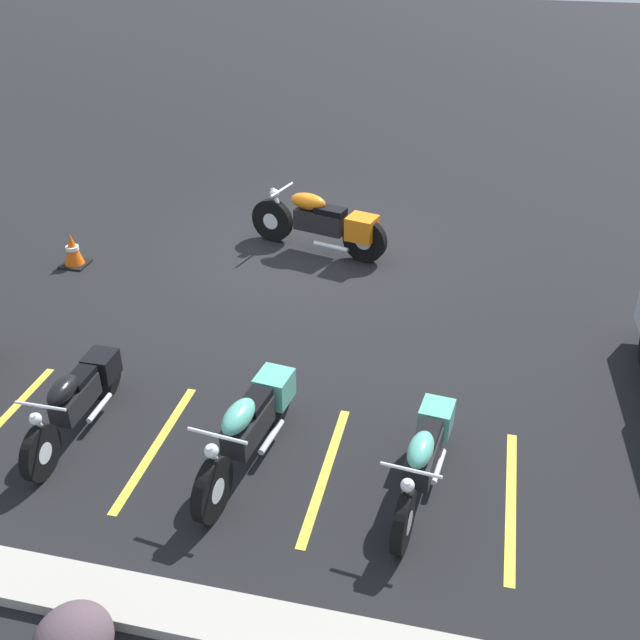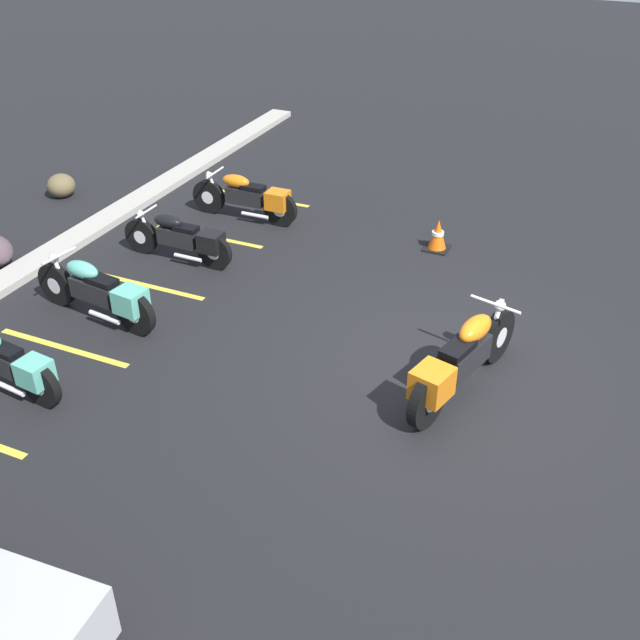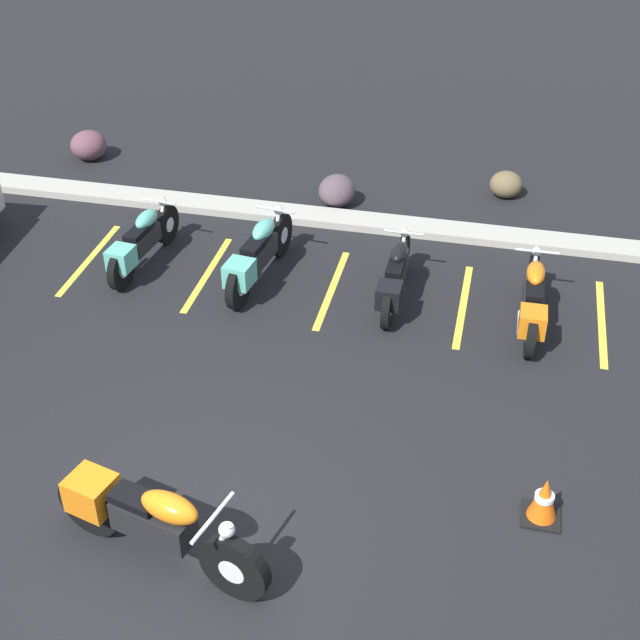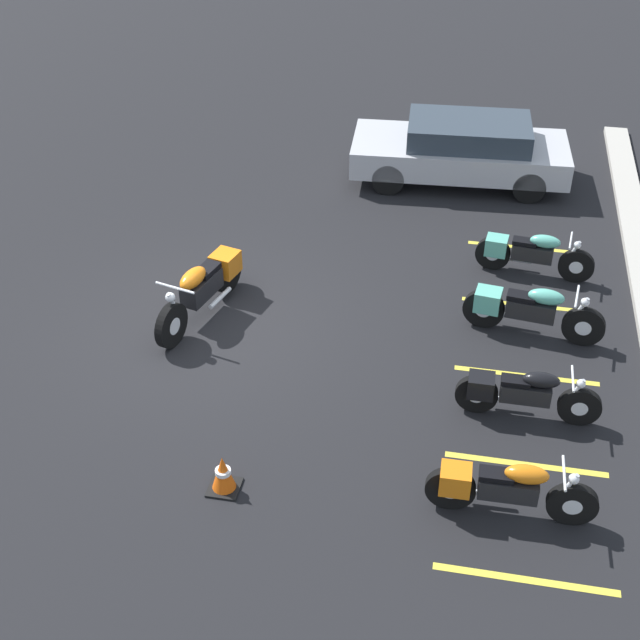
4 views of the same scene
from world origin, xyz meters
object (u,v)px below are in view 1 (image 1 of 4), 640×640
parked_bike_0 (424,455)px  parked_bike_1 (251,424)px  parked_bike_2 (78,397)px  motorcycle_orange_featured (324,223)px  traffic_cone (73,251)px

parked_bike_0 → parked_bike_1: (1.78, -0.04, 0.04)m
parked_bike_0 → parked_bike_1: bearing=-84.9°
parked_bike_0 → parked_bike_1: 1.78m
parked_bike_0 → parked_bike_1: size_ratio=0.92×
parked_bike_0 → parked_bike_2: size_ratio=1.01×
motorcycle_orange_featured → traffic_cone: 3.96m
parked_bike_2 → parked_bike_0: bearing=88.7°
motorcycle_orange_featured → parked_bike_0: motorcycle_orange_featured is taller
parked_bike_1 → traffic_cone: (4.09, -3.69, -0.21)m
parked_bike_1 → parked_bike_2: (1.99, -0.06, -0.04)m
motorcycle_orange_featured → traffic_cone: bearing=34.7°
motorcycle_orange_featured → parked_bike_2: size_ratio=1.19×
motorcycle_orange_featured → parked_bike_2: 5.24m
parked_bike_0 → motorcycle_orange_featured: bearing=-150.6°
parked_bike_2 → traffic_cone: size_ratio=3.72×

